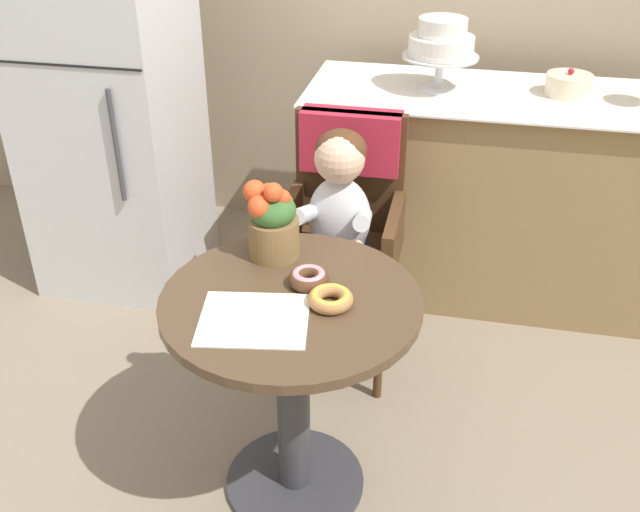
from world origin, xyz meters
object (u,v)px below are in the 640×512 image
Objects in this scene: wicker_chair at (345,203)px; round_layer_cake at (569,85)px; donut_mid at (309,278)px; refrigerator at (107,95)px; seated_child at (337,214)px; cafe_table at (292,359)px; flower_vase at (272,220)px; donut_front at (331,298)px; tiered_cake_stand at (441,43)px.

round_layer_cake is at bearing 40.74° from wicker_chair.
donut_mid is 0.07× the size of refrigerator.
wicker_chair is 0.68m from donut_mid.
refrigerator is at bearing 136.50° from donut_mid.
wicker_chair is 0.56× the size of refrigerator.
round_layer_cake is at bearing 44.38° from seated_child.
cafe_table is at bearing -46.33° from refrigerator.
donut_mid is 0.46× the size of flower_vase.
donut_front is 1.61m from refrigerator.
flower_vase is at bearing 116.59° from cafe_table.
wicker_chair is 0.76m from tiered_cake_stand.
donut_front is at bearing -81.07° from seated_child.
donut_mid is (0.02, -0.67, 0.10)m from wicker_chair.
wicker_chair is at bearing 91.35° from donut_mid.
round_layer_cake reaches higher than donut_front.
wicker_chair is 1.02m from round_layer_cake.
flower_vase is (-0.12, -0.53, 0.20)m from wicker_chair.
flower_vase is 1.19m from tiered_cake_stand.
round_layer_cake is at bearing 4.75° from tiered_cake_stand.
donut_mid is at bearing -85.76° from wicker_chair.
donut_front is 1.37m from tiered_cake_stand.
flower_vase is at bearing -108.18° from seated_child.
cafe_table is 1.62m from round_layer_cake.
seated_child is 0.43× the size of refrigerator.
refrigerator reaches higher than donut_mid.
round_layer_cake reaches higher than donut_mid.
round_layer_cake reaches higher than wicker_chair.
tiered_cake_stand is 1.37m from refrigerator.
wicker_chair is 0.77m from donut_front.
round_layer_cake reaches higher than flower_vase.
cafe_table is at bearing -120.54° from round_layer_cake.
round_layer_cake is (0.77, 0.76, 0.26)m from seated_child.
seated_child reaches higher than wicker_chair.
donut_mid is 0.63× the size of round_layer_cake.
donut_mid is at bearing 63.89° from cafe_table.
donut_front is at bearing -5.70° from cafe_table.
flower_vase is 1.30m from refrigerator.
tiered_cake_stand is at bearing -175.25° from round_layer_cake.
wicker_chair is 1.15m from refrigerator.
flower_vase reaches higher than seated_child.
wicker_chair is 7.77× the size of donut_front.
seated_child is 0.52m from donut_mid.
tiered_cake_stand reaches higher than flower_vase.
round_layer_cake reaches higher than seated_child.
flower_vase reaches higher than donut_front.
tiered_cake_stand reaches higher than cafe_table.
donut_mid is at bearing -120.78° from round_layer_cake.
donut_front is (0.09, -0.75, 0.10)m from wicker_chair.
cafe_table is 0.99× the size of seated_child.
round_layer_cake is at bearing 59.22° from donut_mid.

